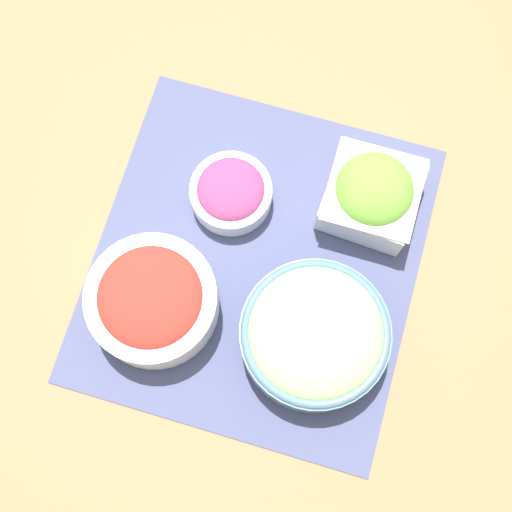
{
  "coord_description": "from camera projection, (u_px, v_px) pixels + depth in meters",
  "views": [
    {
      "loc": [
        0.24,
        0.07,
        0.95
      ],
      "look_at": [
        0.0,
        0.0,
        0.03
      ],
      "focal_mm": 50.0,
      "sensor_mm": 36.0,
      "label": 1
    }
  ],
  "objects": [
    {
      "name": "onion_bowl",
      "position": [
        231.0,
        192.0,
        0.98
      ],
      "size": [
        0.11,
        0.11,
        0.05
      ],
      "color": "silver",
      "rests_on": "placemat"
    },
    {
      "name": "lettuce_bowl",
      "position": [
        372.0,
        194.0,
        0.96
      ],
      "size": [
        0.13,
        0.13,
        0.09
      ],
      "color": "white",
      "rests_on": "placemat"
    },
    {
      "name": "cucumber_bowl",
      "position": [
        315.0,
        334.0,
        0.91
      ],
      "size": [
        0.19,
        0.19,
        0.08
      ],
      "color": "slate",
      "rests_on": "placemat"
    },
    {
      "name": "placemat",
      "position": [
        256.0,
        262.0,
        0.98
      ],
      "size": [
        0.47,
        0.44,
        0.0
      ],
      "color": "#474C70",
      "rests_on": "ground_plane"
    },
    {
      "name": "ground_plane",
      "position": [
        256.0,
        262.0,
        0.99
      ],
      "size": [
        3.0,
        3.0,
        0.0
      ],
      "primitive_type": "plane",
      "color": "olive"
    },
    {
      "name": "tomato_bowl",
      "position": [
        152.0,
        300.0,
        0.92
      ],
      "size": [
        0.17,
        0.17,
        0.08
      ],
      "color": "white",
      "rests_on": "placemat"
    }
  ]
}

